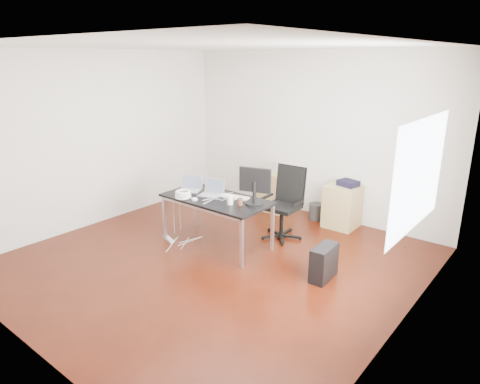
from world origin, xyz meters
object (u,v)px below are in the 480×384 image
Objects in this scene: filing_cabinet_left at (275,191)px; filing_cabinet_right at (342,206)px; pc_tower at (324,263)px; office_chair at (285,199)px; desk at (217,202)px.

filing_cabinet_left and filing_cabinet_right have the same top height.
filing_cabinet_right is (1.32, 0.00, 0.00)m from filing_cabinet_left.
filing_cabinet_right reaches higher than pc_tower.
filing_cabinet_left is at bearing 128.72° from office_chair.
desk is at bearing 179.18° from pc_tower.
desk is at bearing -121.36° from filing_cabinet_right.
office_chair is at bearing -119.14° from filing_cabinet_right.
office_chair reaches higher than desk.
office_chair is 1.54× the size of filing_cabinet_right.
filing_cabinet_left reaches higher than pc_tower.
filing_cabinet_right is at bearing 0.00° from filing_cabinet_left.
filing_cabinet_right is at bearing 58.64° from desk.
desk reaches higher than pc_tower.
filing_cabinet_right is at bearing 58.48° from office_chair.
filing_cabinet_left is at bearing 134.64° from pc_tower.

